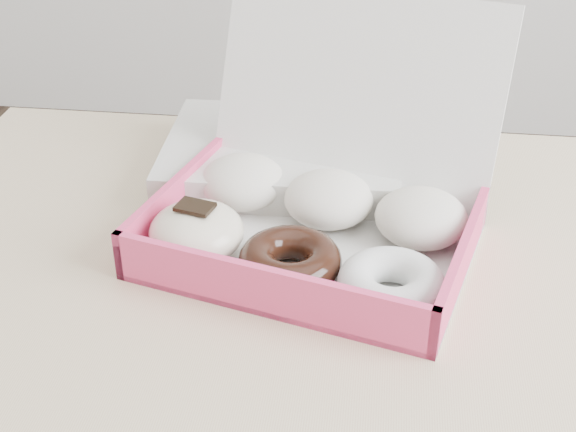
# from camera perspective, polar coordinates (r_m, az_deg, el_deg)

# --- Properties ---
(table) EXTENTS (1.20, 0.80, 0.75)m
(table) POSITION_cam_1_polar(r_m,az_deg,el_deg) (0.77, 12.61, -12.34)
(table) COLOR tan
(table) RESTS_ON ground
(donut_box) EXTENTS (0.37, 0.36, 0.22)m
(donut_box) POSITION_cam_1_polar(r_m,az_deg,el_deg) (0.80, 1.86, 0.32)
(donut_box) COLOR silver
(donut_box) RESTS_ON table
(newspapers) EXTENTS (0.27, 0.22, 0.04)m
(newspapers) POSITION_cam_1_polar(r_m,az_deg,el_deg) (0.93, -0.42, 4.23)
(newspapers) COLOR silver
(newspapers) RESTS_ON table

